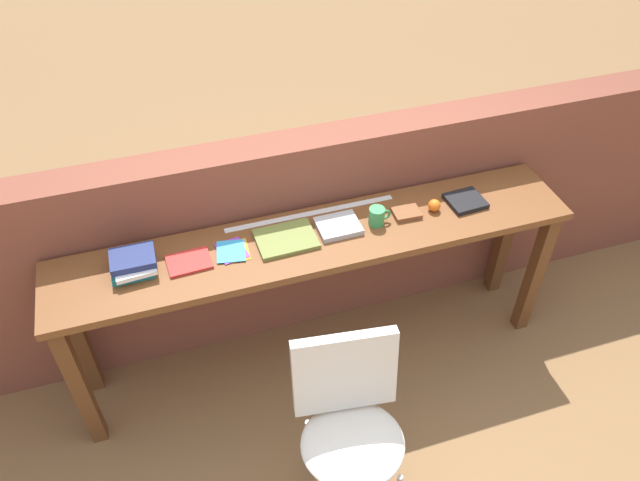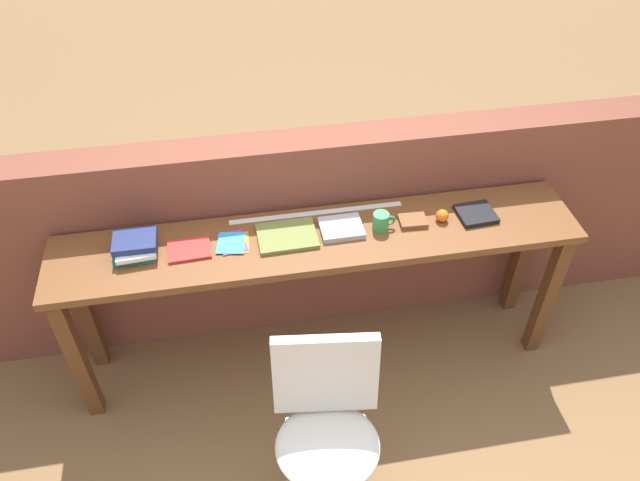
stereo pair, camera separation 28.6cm
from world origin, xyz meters
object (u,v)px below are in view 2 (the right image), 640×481
object	(u,v)px
sports_ball_small	(442,216)
magazine_cycling	(189,250)
book_stack_leftmost	(135,247)
mug	(381,221)
book_open_centre	(287,236)
chair_white_moulded	(327,422)
book_repair_rightmost	(476,214)
pamphlet_pile_colourful	(233,243)
leather_journal_brown	(413,221)

from	to	relation	value
sports_ball_small	magazine_cycling	bearing A→B (deg)	-179.79
book_stack_leftmost	mug	bearing A→B (deg)	-1.19
book_stack_leftmost	book_open_centre	xyz separation A→B (m)	(0.69, -0.01, -0.03)
sports_ball_small	mug	bearing A→B (deg)	-178.66
mug	sports_ball_small	bearing A→B (deg)	1.34
chair_white_moulded	book_stack_leftmost	size ratio (longest dim) A/B	4.44
chair_white_moulded	sports_ball_small	distance (m)	1.11
book_repair_rightmost	pamphlet_pile_colourful	bearing A→B (deg)	176.21
book_stack_leftmost	mug	distance (m)	1.14
chair_white_moulded	magazine_cycling	distance (m)	0.98
book_open_centre	mug	xyz separation A→B (m)	(0.45, -0.01, 0.03)
book_open_centre	book_repair_rightmost	xyz separation A→B (m)	(0.92, -0.00, 0.00)
book_repair_rightmost	book_stack_leftmost	bearing A→B (deg)	176.05
pamphlet_pile_colourful	book_repair_rightmost	size ratio (longest dim) A/B	0.98
magazine_cycling	mug	size ratio (longest dim) A/B	1.76
pamphlet_pile_colourful	leather_journal_brown	distance (m)	0.86
magazine_cycling	chair_white_moulded	bearing A→B (deg)	-59.21
book_stack_leftmost	leather_journal_brown	xyz separation A→B (m)	(1.30, -0.01, -0.03)
mug	book_repair_rightmost	bearing A→B (deg)	1.45
magazine_cycling	mug	world-z (taller)	mug
magazine_cycling	book_repair_rightmost	xyz separation A→B (m)	(1.38, 0.01, 0.01)
chair_white_moulded	book_open_centre	xyz separation A→B (m)	(-0.05, 0.77, 0.36)
magazine_cycling	leather_journal_brown	bearing A→B (deg)	-1.96
book_stack_leftmost	book_repair_rightmost	size ratio (longest dim) A/B	1.14
magazine_cycling	mug	xyz separation A→B (m)	(0.90, -0.00, 0.04)
leather_journal_brown	book_repair_rightmost	world-z (taller)	same
book_stack_leftmost	leather_journal_brown	size ratio (longest dim) A/B	1.54
magazine_cycling	book_open_centre	world-z (taller)	book_open_centre
chair_white_moulded	pamphlet_pile_colourful	size ratio (longest dim) A/B	5.17
magazine_cycling	pamphlet_pile_colourful	xyz separation A→B (m)	(0.20, 0.01, -0.00)
book_open_centre	pamphlet_pile_colourful	bearing A→B (deg)	178.02
magazine_cycling	sports_ball_small	xyz separation A→B (m)	(1.20, 0.00, 0.02)
chair_white_moulded	sports_ball_small	xyz separation A→B (m)	(0.70, 0.77, 0.38)
magazine_cycling	sports_ball_small	world-z (taller)	sports_ball_small
sports_ball_small	leather_journal_brown	bearing A→B (deg)	177.05
book_open_centre	chair_white_moulded	bearing A→B (deg)	-87.72
book_open_centre	leather_journal_brown	size ratio (longest dim) A/B	2.11
chair_white_moulded	pamphlet_pile_colourful	xyz separation A→B (m)	(-0.30, 0.78, 0.36)
pamphlet_pile_colourful	leather_journal_brown	world-z (taller)	leather_journal_brown
mug	leather_journal_brown	size ratio (longest dim) A/B	0.85
magazine_cycling	book_repair_rightmost	distance (m)	1.38
book_stack_leftmost	book_open_centre	bearing A→B (deg)	-0.76
book_open_centre	sports_ball_small	world-z (taller)	sports_ball_small
chair_white_moulded	book_repair_rightmost	distance (m)	1.22
book_open_centre	sports_ball_small	distance (m)	0.75
mug	book_stack_leftmost	bearing A→B (deg)	178.81
book_repair_rightmost	mug	bearing A→B (deg)	177.91
chair_white_moulded	pamphlet_pile_colourful	distance (m)	0.91
sports_ball_small	book_repair_rightmost	distance (m)	0.18
magazine_cycling	book_open_centre	size ratio (longest dim) A/B	0.70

